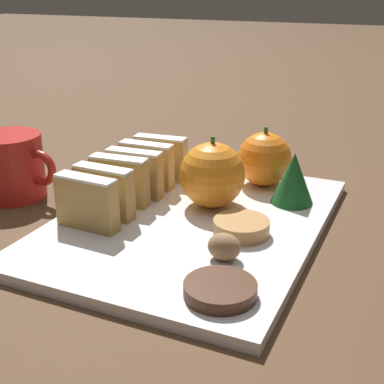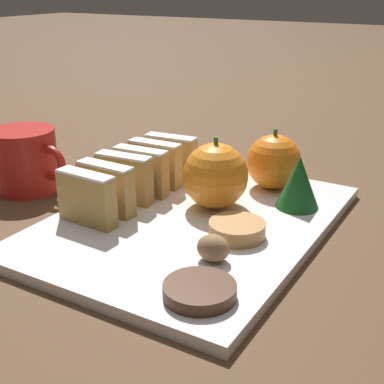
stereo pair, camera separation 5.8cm
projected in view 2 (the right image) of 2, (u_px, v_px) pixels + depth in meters
The scene contains 15 objects.
ground_plane at pixel (192, 227), 0.60m from camera, with size 6.00×6.00×0.00m, color #513823.
serving_platter at pixel (192, 222), 0.60m from camera, with size 0.27×0.37×0.01m.
stollen_slice_front at pixel (87, 198), 0.57m from camera, with size 0.07×0.02×0.06m.
stollen_slice_second at pixel (106, 189), 0.60m from camera, with size 0.07×0.02×0.06m.
stollen_slice_third at pixel (122, 179), 0.62m from camera, with size 0.07×0.02×0.06m.
stollen_slice_fourth at pixel (141, 171), 0.65m from camera, with size 0.07×0.02×0.06m.
stollen_slice_fifth at pixel (155, 164), 0.68m from camera, with size 0.07×0.02×0.06m.
stollen_slice_sixth at pixel (171, 157), 0.70m from camera, with size 0.07×0.03×0.06m.
orange_near at pixel (215, 176), 0.61m from camera, with size 0.08×0.08×0.08m.
orange_far at pixel (274, 162), 0.67m from camera, with size 0.07×0.07×0.08m.
walnut at pixel (213, 248), 0.50m from camera, with size 0.03×0.03×0.03m.
chocolate_cookie at pixel (200, 291), 0.44m from camera, with size 0.06×0.06×0.01m.
gingerbread_cookie at pixel (237, 229), 0.55m from camera, with size 0.06×0.06×0.02m.
evergreen_sprig at pixel (299, 182), 0.61m from camera, with size 0.05×0.05×0.06m.
coffee_mug at pixel (25, 160), 0.69m from camera, with size 0.11×0.08×0.08m.
Camera 2 is at (0.27, -0.47, 0.26)m, focal length 50.00 mm.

